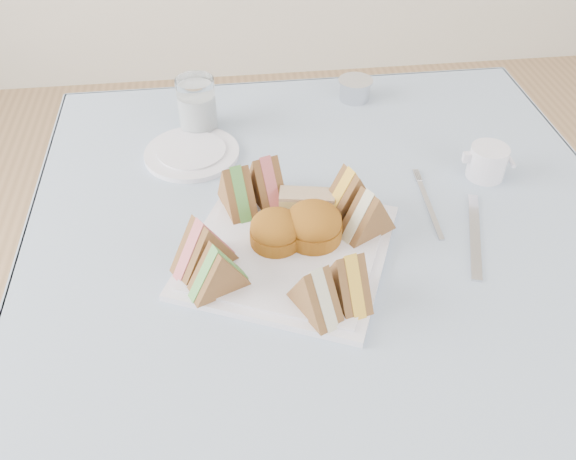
{
  "coord_description": "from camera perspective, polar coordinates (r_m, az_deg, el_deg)",
  "views": [
    {
      "loc": [
        -0.17,
        -0.76,
        1.42
      ],
      "look_at": [
        -0.08,
        -0.06,
        0.8
      ],
      "focal_mm": 38.0,
      "sensor_mm": 36.0,
      "label": 1
    }
  ],
  "objects": [
    {
      "name": "table",
      "position": [
        1.31,
        3.23,
        -11.97
      ],
      "size": [
        0.9,
        0.9,
        0.74
      ],
      "primitive_type": "cube",
      "color": "brown",
      "rests_on": "floor"
    },
    {
      "name": "floor",
      "position": [
        1.62,
        2.71,
        -19.78
      ],
      "size": [
        4.0,
        4.0,
        0.0
      ],
      "primitive_type": "plane",
      "color": "#9E7751",
      "rests_on": "ground"
    },
    {
      "name": "scone_left",
      "position": [
        0.96,
        -1.15,
        -0.0
      ],
      "size": [
        0.11,
        0.11,
        0.06
      ],
      "primitive_type": "cylinder",
      "rotation": [
        0.0,
        0.0,
        -0.37
      ],
      "color": "#9D5D15",
      "rests_on": "serving_plate"
    },
    {
      "name": "sandwich_fr_b",
      "position": [
        0.85,
        2.58,
        -5.6
      ],
      "size": [
        0.08,
        0.1,
        0.08
      ],
      "primitive_type": null,
      "rotation": [
        0.0,
        0.0,
        -1.12
      ],
      "color": "brown",
      "rests_on": "serving_plate"
    },
    {
      "name": "knife",
      "position": [
        1.05,
        17.07,
        -0.45
      ],
      "size": [
        0.08,
        0.21,
        0.0
      ],
      "primitive_type": "cube",
      "rotation": [
        0.0,
        0.0,
        -0.32
      ],
      "color": "silver",
      "rests_on": "tablecloth"
    },
    {
      "name": "sandwich_br_a",
      "position": [
        0.97,
        7.51,
        1.65
      ],
      "size": [
        0.1,
        0.08,
        0.08
      ],
      "primitive_type": null,
      "rotation": [
        0.0,
        0.0,
        -2.64
      ],
      "color": "brown",
      "rests_on": "serving_plate"
    },
    {
      "name": "sandwich_br_b",
      "position": [
        1.01,
        5.8,
        3.55
      ],
      "size": [
        0.11,
        0.08,
        0.09
      ],
      "primitive_type": null,
      "rotation": [
        0.0,
        0.0,
        -2.76
      ],
      "color": "brown",
      "rests_on": "serving_plate"
    },
    {
      "name": "scone_right",
      "position": [
        0.96,
        2.41,
        0.53
      ],
      "size": [
        0.11,
        0.11,
        0.06
      ],
      "primitive_type": "cylinder",
      "rotation": [
        0.0,
        0.0,
        -0.17
      ],
      "color": "#9D5D15",
      "rests_on": "serving_plate"
    },
    {
      "name": "tea_strainer",
      "position": [
        1.37,
        6.28,
        12.87
      ],
      "size": [
        0.09,
        0.09,
        0.04
      ],
      "primitive_type": "cylinder",
      "rotation": [
        0.0,
        0.0,
        -0.15
      ],
      "color": "silver",
      "rests_on": "tablecloth"
    },
    {
      "name": "sandwich_fl_b",
      "position": [
        0.88,
        -6.63,
        -3.59
      ],
      "size": [
        0.1,
        0.07,
        0.08
      ],
      "primitive_type": null,
      "rotation": [
        0.0,
        0.0,
        0.4
      ],
      "color": "brown",
      "rests_on": "serving_plate"
    },
    {
      "name": "water_glass",
      "position": [
        1.25,
        -8.52,
        11.48
      ],
      "size": [
        0.09,
        0.09,
        0.11
      ],
      "primitive_type": "cylinder",
      "rotation": [
        0.0,
        0.0,
        -0.26
      ],
      "color": "white",
      "rests_on": "tablecloth"
    },
    {
      "name": "sandwich_fr_a",
      "position": [
        0.87,
        5.68,
        -4.3
      ],
      "size": [
        0.06,
        0.1,
        0.08
      ],
      "primitive_type": null,
      "rotation": [
        0.0,
        0.0,
        -1.33
      ],
      "color": "brown",
      "rests_on": "serving_plate"
    },
    {
      "name": "tablecloth",
      "position": [
        1.03,
        4.0,
        0.46
      ],
      "size": [
        1.02,
        1.02,
        0.01
      ],
      "primitive_type": "cube",
      "color": "#A6B0CC",
      "rests_on": "table"
    },
    {
      "name": "creamer_jug",
      "position": [
        1.17,
        18.15,
        6.06
      ],
      "size": [
        0.07,
        0.07,
        0.06
      ],
      "primitive_type": "cylinder",
      "rotation": [
        0.0,
        0.0,
        -0.07
      ],
      "color": "white",
      "rests_on": "tablecloth"
    },
    {
      "name": "side_plate",
      "position": [
        1.2,
        -8.97,
        7.1
      ],
      "size": [
        0.19,
        0.19,
        0.01
      ],
      "primitive_type": "cylinder",
      "rotation": [
        0.0,
        0.0,
        0.04
      ],
      "color": "white",
      "rests_on": "tablecloth"
    },
    {
      "name": "pastry_slice",
      "position": [
        1.02,
        1.77,
        2.54
      ],
      "size": [
        0.1,
        0.05,
        0.04
      ],
      "primitive_type": "cube",
      "rotation": [
        0.0,
        0.0,
        -0.19
      ],
      "color": "tan",
      "rests_on": "serving_plate"
    },
    {
      "name": "serving_plate",
      "position": [
        0.97,
        -0.0,
        -1.95
      ],
      "size": [
        0.4,
        0.4,
        0.01
      ],
      "primitive_type": "cube",
      "rotation": [
        0.0,
        0.0,
        -0.42
      ],
      "color": "white",
      "rests_on": "tablecloth"
    },
    {
      "name": "sandwich_bl_a",
      "position": [
        1.02,
        -4.83,
        3.99
      ],
      "size": [
        0.07,
        0.1,
        0.09
      ],
      "primitive_type": null,
      "rotation": [
        0.0,
        0.0,
        1.82
      ],
      "color": "brown",
      "rests_on": "serving_plate"
    },
    {
      "name": "sandwich_fl_a",
      "position": [
        0.92,
        -7.99,
        -1.27
      ],
      "size": [
        0.11,
        0.09,
        0.09
      ],
      "primitive_type": null,
      "rotation": [
        0.0,
        0.0,
        0.54
      ],
      "color": "brown",
      "rests_on": "serving_plate"
    },
    {
      "name": "sandwich_bl_b",
      "position": [
        1.04,
        -2.11,
        4.89
      ],
      "size": [
        0.07,
        0.11,
        0.09
      ],
      "primitive_type": null,
      "rotation": [
        0.0,
        0.0,
        1.87
      ],
      "color": "brown",
      "rests_on": "serving_plate"
    },
    {
      "name": "fork",
      "position": [
        1.08,
        13.15,
        1.92
      ],
      "size": [
        0.02,
        0.16,
        0.0
      ],
      "primitive_type": "cube",
      "rotation": [
        0.0,
        0.0,
        -0.05
      ],
      "color": "silver",
      "rests_on": "tablecloth"
    }
  ]
}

